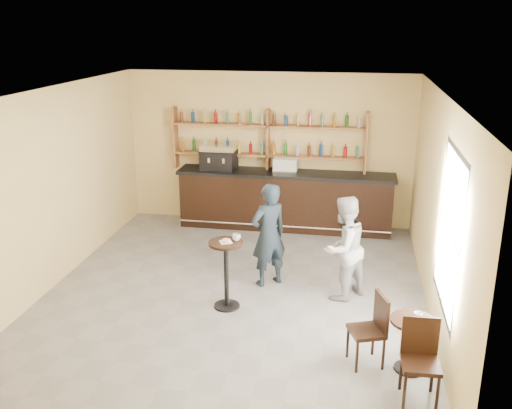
% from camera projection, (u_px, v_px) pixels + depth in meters
% --- Properties ---
extents(floor, '(7.00, 7.00, 0.00)m').
position_uv_depth(floor, '(235.00, 292.00, 9.21)').
color(floor, slate).
rests_on(floor, ground).
extents(ceiling, '(7.00, 7.00, 0.00)m').
position_uv_depth(ceiling, '(233.00, 92.00, 8.22)').
color(ceiling, white).
rests_on(ceiling, wall_back).
extents(wall_back, '(7.00, 0.00, 7.00)m').
position_uv_depth(wall_back, '(269.00, 149.00, 11.99)').
color(wall_back, '#F0D188').
rests_on(wall_back, floor).
extents(wall_front, '(7.00, 0.00, 7.00)m').
position_uv_depth(wall_front, '(157.00, 305.00, 5.43)').
color(wall_front, '#F0D188').
rests_on(wall_front, floor).
extents(wall_left, '(0.00, 7.00, 7.00)m').
position_uv_depth(wall_left, '(53.00, 188.00, 9.21)').
color(wall_left, '#F0D188').
rests_on(wall_left, floor).
extents(wall_right, '(0.00, 7.00, 7.00)m').
position_uv_depth(wall_right, '(437.00, 209.00, 8.22)').
color(wall_right, '#F0D188').
rests_on(wall_right, floor).
extents(window_pane, '(0.00, 2.00, 2.00)m').
position_uv_depth(window_pane, '(450.00, 231.00, 7.06)').
color(window_pane, white).
rests_on(window_pane, wall_right).
extents(window_frame, '(0.04, 1.70, 2.10)m').
position_uv_depth(window_frame, '(449.00, 231.00, 7.06)').
color(window_frame, black).
rests_on(window_frame, wall_right).
extents(shelf_unit, '(4.00, 0.26, 1.40)m').
position_uv_depth(shelf_unit, '(268.00, 141.00, 11.80)').
color(shelf_unit, brown).
rests_on(shelf_unit, wall_back).
extents(liquor_bottles, '(3.68, 0.10, 1.00)m').
position_uv_depth(liquor_bottles, '(268.00, 133.00, 11.75)').
color(liquor_bottles, '#8C5919').
rests_on(liquor_bottles, shelf_unit).
extents(bar_counter, '(4.48, 0.87, 1.21)m').
position_uv_depth(bar_counter, '(285.00, 200.00, 11.90)').
color(bar_counter, black).
rests_on(bar_counter, floor).
extents(espresso_machine, '(0.76, 0.53, 0.51)m').
position_uv_depth(espresso_machine, '(219.00, 157.00, 11.87)').
color(espresso_machine, black).
rests_on(espresso_machine, bar_counter).
extents(pastry_case, '(0.55, 0.47, 0.30)m').
position_uv_depth(pastry_case, '(286.00, 165.00, 11.67)').
color(pastry_case, silver).
rests_on(pastry_case, bar_counter).
extents(pedestal_table, '(0.63, 0.63, 1.06)m').
position_uv_depth(pedestal_table, '(226.00, 275.00, 8.59)').
color(pedestal_table, black).
rests_on(pedestal_table, floor).
extents(napkin, '(0.23, 0.23, 0.00)m').
position_uv_depth(napkin, '(226.00, 242.00, 8.42)').
color(napkin, white).
rests_on(napkin, pedestal_table).
extents(donut, '(0.15, 0.15, 0.05)m').
position_uv_depth(donut, '(226.00, 241.00, 8.40)').
color(donut, '#DF9851').
rests_on(donut, napkin).
extents(cup_pedestal, '(0.12, 0.12, 0.10)m').
position_uv_depth(cup_pedestal, '(236.00, 237.00, 8.48)').
color(cup_pedestal, white).
rests_on(cup_pedestal, pedestal_table).
extents(man_main, '(0.75, 0.72, 1.74)m').
position_uv_depth(man_main, '(269.00, 235.00, 9.25)').
color(man_main, black).
rests_on(man_main, floor).
extents(cafe_table, '(0.68, 0.68, 0.71)m').
position_uv_depth(cafe_table, '(411.00, 345.00, 7.07)').
color(cafe_table, black).
rests_on(cafe_table, floor).
extents(cup_cafe, '(0.12, 0.12, 0.10)m').
position_uv_depth(cup_cafe, '(418.00, 316.00, 6.93)').
color(cup_cafe, white).
rests_on(cup_cafe, cafe_table).
extents(chair_west, '(0.52, 0.52, 0.94)m').
position_uv_depth(chair_west, '(366.00, 330.00, 7.17)').
color(chair_west, black).
rests_on(chair_west, floor).
extents(chair_south, '(0.44, 0.44, 0.98)m').
position_uv_depth(chair_south, '(421.00, 363.00, 6.45)').
color(chair_south, black).
rests_on(chair_south, floor).
extents(patron_second, '(1.00, 1.02, 1.66)m').
position_uv_depth(patron_second, '(343.00, 248.00, 8.81)').
color(patron_second, '#ACACB2').
rests_on(patron_second, floor).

